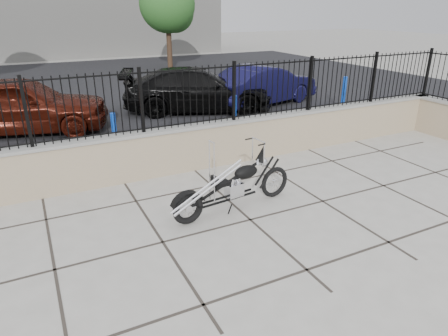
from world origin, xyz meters
name	(u,v)px	position (x,y,z in m)	size (l,w,h in m)	color
ground_plane	(250,220)	(0.00, 0.00, 0.00)	(90.00, 90.00, 0.00)	#99968E
parking_lot	(103,89)	(0.00, 12.50, 0.00)	(30.00, 30.00, 0.00)	black
retaining_wall	(192,147)	(0.00, 2.50, 0.48)	(14.00, 0.36, 0.96)	gray
iron_fence	(190,97)	(0.00, 2.50, 1.56)	(14.00, 0.08, 1.20)	black
chopper_motorcycle	(232,174)	(-0.11, 0.45, 0.67)	(2.22, 0.39, 1.33)	black
car_red	(19,105)	(-3.16, 7.04, 0.78)	(1.84, 4.56, 1.55)	#3E1108
car_black	(198,90)	(2.13, 7.18, 0.70)	(1.97, 4.85, 1.41)	black
car_blue	(264,85)	(4.58, 7.02, 0.68)	(1.45, 4.16, 1.37)	black
bollard_a	(115,133)	(-1.24, 4.22, 0.49)	(0.12, 0.12, 0.97)	#0D39CA
bollard_b	(234,114)	(2.05, 4.45, 0.52)	(0.12, 0.12, 1.04)	#0B20B2
bollard_c	(344,93)	(6.59, 5.18, 0.55)	(0.13, 0.13, 1.10)	#0C3BB5
tree_right	(167,1)	(4.51, 16.70, 3.48)	(2.95, 2.95, 4.97)	#382619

